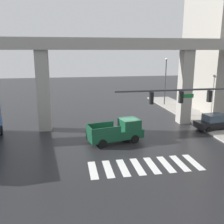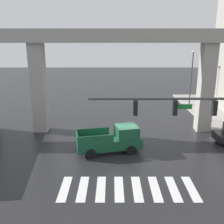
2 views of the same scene
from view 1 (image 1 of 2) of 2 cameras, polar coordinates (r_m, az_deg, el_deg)
The scene contains 9 objects.
ground_plane at distance 24.85m, azimuth 3.04°, elevation -5.77°, with size 120.00×120.00×0.00m, color #232326.
crosswalk_stripes at distance 19.10m, azimuth 7.48°, elevation -12.06°, with size 8.25×2.80×0.01m.
elevated_overpass at distance 27.30m, azimuth 1.35°, elevation 13.23°, with size 52.57×1.84×9.59m.
sidewalk_east at distance 30.64m, azimuth 21.97°, elevation -2.85°, with size 4.00×36.00×0.15m, color #9E9991.
pickup_truck at distance 23.40m, azimuth 1.42°, elevation -4.44°, with size 5.39×2.94×2.08m.
sedan_black at distance 29.13m, azimuth 22.34°, elevation -2.11°, with size 4.44×2.26×1.72m.
traffic_signal_mast at distance 19.68m, azimuth 21.51°, elevation 2.22°, with size 10.89×0.32×6.20m.
street_lamp_mid_block at distance 33.18m, azimuth 16.68°, elevation 6.69°, with size 0.44×0.70×7.24m.
street_lamp_far_north at distance 39.62m, azimuth 12.10°, elevation 8.01°, with size 0.44×0.70×7.24m.
Camera 1 is at (-5.36, -22.81, 8.26)m, focal length 40.20 mm.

